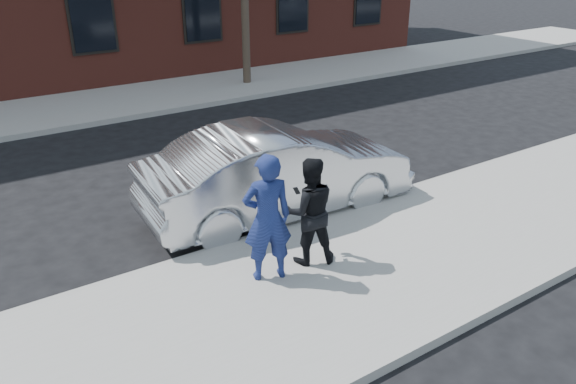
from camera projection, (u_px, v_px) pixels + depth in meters
ground at (349, 270)px, 8.67m from camera, size 100.00×100.00×0.00m
near_sidewalk at (360, 274)px, 8.45m from camera, size 50.00×3.50×0.15m
near_curb at (293, 227)px, 9.81m from camera, size 50.00×0.10×0.15m
far_sidewalk at (115, 102)px, 17.16m from camera, size 50.00×3.50×0.15m
far_curb at (136, 117)px, 15.79m from camera, size 50.00×0.10×0.15m
silver_sedan at (278, 171)px, 10.16m from camera, size 5.11×2.06×1.65m
man_hoodie at (267, 218)px, 7.85m from camera, size 0.81×0.65×1.92m
man_peacoat at (309, 211)px, 8.31m from camera, size 1.00×0.90×1.69m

